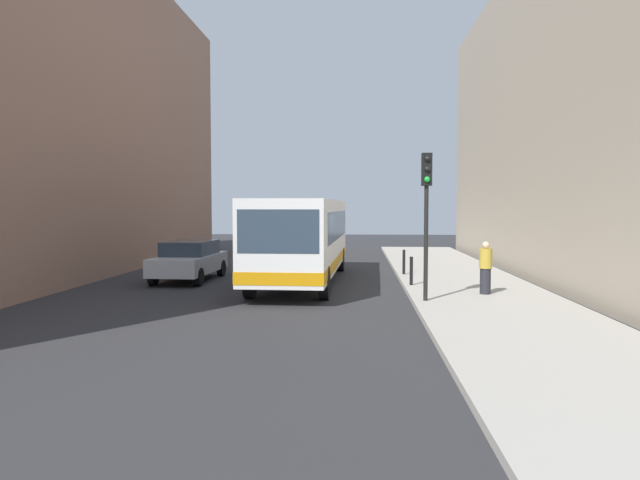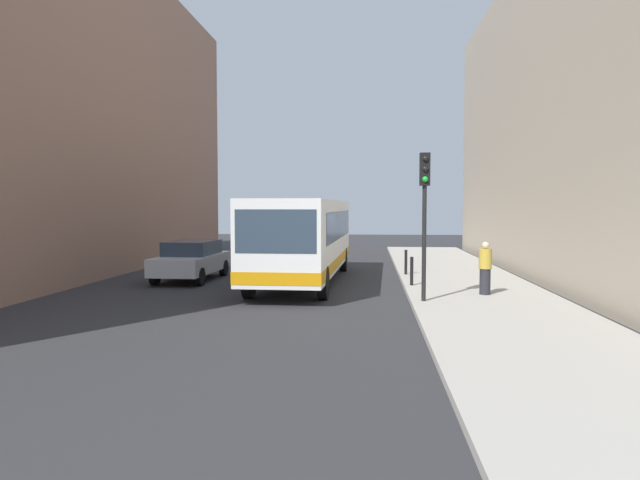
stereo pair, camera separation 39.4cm
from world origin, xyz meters
name	(u,v)px [view 1 (the left image)]	position (x,y,z in m)	size (l,w,h in m)	color
ground_plane	(306,294)	(0.00, 0.00, 0.00)	(80.00, 80.00, 0.00)	#2D2D30
sidewalk	(477,293)	(5.40, 0.00, 0.07)	(4.40, 40.00, 0.15)	#ADA89E
building_left	(22,104)	(-11.50, 4.00, 6.78)	(7.00, 32.00, 13.56)	#936B56
building_right	(626,108)	(11.50, 4.00, 6.41)	(7.00, 32.00, 12.81)	#B2A38C
bus	(303,235)	(-0.33, 2.87, 1.73)	(2.88, 11.10, 3.00)	white
car_beside_bus	(190,260)	(-4.65, 3.12, 0.78)	(1.99, 4.46, 1.48)	silver
traffic_light	(426,198)	(3.55, -2.10, 3.01)	(0.28, 0.33, 4.10)	black
bollard_near	(411,271)	(3.45, 1.20, 0.62)	(0.11, 0.11, 0.95)	black
bollard_mid	(404,262)	(3.45, 4.38, 0.62)	(0.11, 0.11, 0.95)	black
pedestrian_near_signal	(485,268)	(5.49, -0.71, 0.93)	(0.38, 0.38, 1.58)	#26262D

